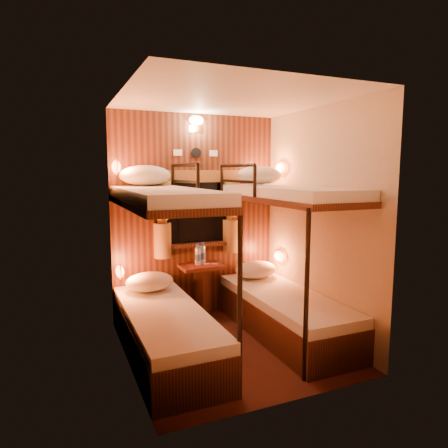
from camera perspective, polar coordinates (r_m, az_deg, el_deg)
name	(u,v)px	position (r m, az deg, el deg)	size (l,w,h in m)	color
floor	(231,347)	(4.16, 1.01, -17.11)	(2.10, 2.10, 0.00)	#3B1410
ceiling	(232,99)	(3.84, 1.10, 17.48)	(2.10, 2.10, 0.00)	silver
wall_back	(196,216)	(4.79, -4.08, 1.09)	(2.40, 2.40, 0.00)	#C6B293
wall_front	(291,246)	(2.91, 9.54, -3.18)	(2.40, 2.40, 0.00)	#C6B293
wall_left	(125,234)	(3.54, -13.90, -1.40)	(2.40, 2.40, 0.00)	#C6B293
wall_right	(318,222)	(4.33, 13.24, 0.21)	(2.40, 2.40, 0.00)	#C6B293
back_panel	(196,217)	(4.78, -4.02, 1.07)	(2.00, 0.03, 2.40)	#33170E
bunk_left	(165,299)	(3.82, -8.46, -10.49)	(0.72, 1.90, 1.82)	#33170E
bunk_right	(284,283)	(4.31, 8.61, -8.39)	(0.72, 1.90, 1.82)	#33170E
window	(197,218)	(4.75, -3.90, 0.80)	(1.00, 0.12, 0.79)	black
curtains	(198,212)	(4.71, -3.77, 1.76)	(1.10, 0.22, 1.00)	olive
back_fixtures	(196,127)	(4.74, -4.00, 13.68)	(0.54, 0.09, 0.48)	black
reading_lamps	(206,216)	(4.46, -2.62, 1.14)	(2.00, 0.20, 1.25)	orange
table	(202,284)	(4.76, -3.20, -8.60)	(0.50, 0.34, 0.66)	#5B1514
bottle_left	(202,255)	(4.72, -3.11, -4.40)	(0.07, 0.07, 0.26)	#99BFE5
bottle_right	(198,256)	(4.67, -3.78, -4.64)	(0.07, 0.07, 0.24)	#99BFE5
sachet_a	(207,264)	(4.73, -2.49, -5.72)	(0.07, 0.06, 0.01)	silver
sachet_b	(214,264)	(4.73, -1.38, -5.70)	(0.07, 0.06, 0.01)	silver
pillow_lower_left	(150,282)	(4.41, -10.58, -8.10)	(0.51, 0.37, 0.20)	silver
pillow_lower_right	(256,270)	(4.87, 4.57, -6.50)	(0.52, 0.37, 0.20)	silver
pillow_upper_left	(145,175)	(4.33, -11.19, 6.84)	(0.54, 0.39, 0.21)	silver
pillow_upper_right	(259,175)	(4.67, 5.07, 6.97)	(0.54, 0.38, 0.21)	silver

